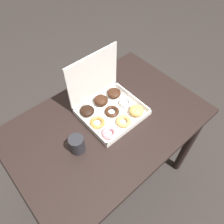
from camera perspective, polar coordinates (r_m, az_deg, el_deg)
ground_plane at (r=1.86m, az=-0.84°, el=-16.50°), size 8.00×8.00×0.00m
dining_table at (r=1.29m, az=-1.17°, el=-5.81°), size 1.06×0.71×0.77m
donut_box at (r=1.19m, az=-1.07°, el=2.28°), size 0.32×0.30×0.31m
coffee_mug at (r=1.06m, az=-9.15°, el=-8.31°), size 0.07×0.07×0.09m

